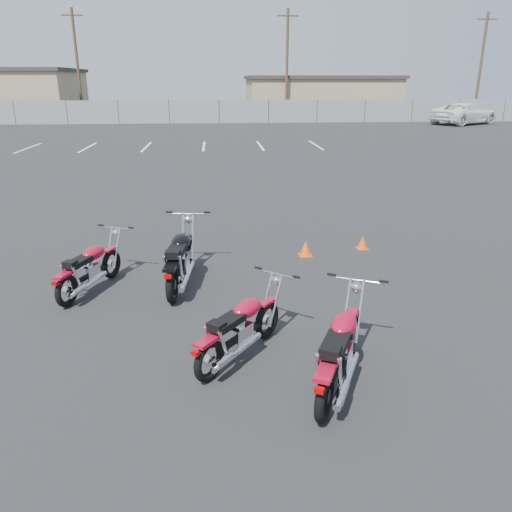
{
  "coord_description": "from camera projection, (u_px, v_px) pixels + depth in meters",
  "views": [
    {
      "loc": [
        -0.41,
        -6.89,
        3.31
      ],
      "look_at": [
        0.2,
        0.6,
        0.65
      ],
      "focal_mm": 35.0,
      "sensor_mm": 36.0,
      "label": 1
    }
  ],
  "objects": [
    {
      "name": "utility_pole_d",
      "position": [
        481.0,
        64.0,
        45.46
      ],
      "size": [
        1.8,
        0.24,
        9.0
      ],
      "color": "#3F311D",
      "rests_on": "ground"
    },
    {
      "name": "motorcycle_third_red",
      "position": [
        240.0,
        329.0,
        6.17
      ],
      "size": [
        1.4,
        1.62,
        0.89
      ],
      "color": "black",
      "rests_on": "ground"
    },
    {
      "name": "utility_pole_c",
      "position": [
        287.0,
        63.0,
        43.15
      ],
      "size": [
        1.8,
        0.24,
        9.0
      ],
      "color": "#3F311D",
      "rests_on": "ground"
    },
    {
      "name": "white_van",
      "position": [
        465.0,
        108.0,
        39.06
      ],
      "size": [
        5.63,
        7.14,
        2.54
      ],
      "primitive_type": "imported",
      "rotation": [
        0.0,
        0.0,
        2.09
      ],
      "color": "white",
      "rests_on": "ground"
    },
    {
      "name": "parking_line_stripes",
      "position": [
        175.0,
        147.0,
        26.21
      ],
      "size": [
        15.12,
        4.0,
        0.01
      ],
      "color": "silver",
      "rests_on": "ground"
    },
    {
      "name": "motorcycle_second_black",
      "position": [
        180.0,
        259.0,
        8.37
      ],
      "size": [
        0.82,
        2.12,
        1.04
      ],
      "color": "black",
      "rests_on": "ground"
    },
    {
      "name": "motorcycle_front_red",
      "position": [
        90.0,
        268.0,
        8.14
      ],
      "size": [
        1.02,
        1.79,
        0.89
      ],
      "color": "black",
      "rests_on": "ground"
    },
    {
      "name": "motorcycle_rear_red",
      "position": [
        340.0,
        350.0,
        5.6
      ],
      "size": [
        1.22,
        1.93,
        0.98
      ],
      "color": "black",
      "rests_on": "ground"
    },
    {
      "name": "utility_pole_b",
      "position": [
        77.0,
        63.0,
        42.72
      ],
      "size": [
        1.8,
        0.24,
        9.0
      ],
      "color": "#3F311D",
      "rests_on": "ground"
    },
    {
      "name": "training_cone_near",
      "position": [
        306.0,
        248.0,
        9.9
      ],
      "size": [
        0.26,
        0.26,
        0.31
      ],
      "color": "#FF4E0D",
      "rests_on": "ground"
    },
    {
      "name": "tan_building_east",
      "position": [
        320.0,
        96.0,
        49.1
      ],
      "size": [
        14.4,
        9.4,
        3.7
      ],
      "color": "tan",
      "rests_on": "ground"
    },
    {
      "name": "training_cone_extra",
      "position": [
        363.0,
        242.0,
        10.32
      ],
      "size": [
        0.23,
        0.23,
        0.27
      ],
      "color": "#FF4E0D",
      "rests_on": "ground"
    },
    {
      "name": "chainlink_fence",
      "position": [
        219.0,
        112.0,
        40.2
      ],
      "size": [
        80.06,
        0.06,
        1.8
      ],
      "color": "gray",
      "rests_on": "ground"
    },
    {
      "name": "ground",
      "position": [
        246.0,
        309.0,
        7.61
      ],
      "size": [
        120.0,
        120.0,
        0.0
      ],
      "primitive_type": "plane",
      "color": "black",
      "rests_on": "ground"
    }
  ]
}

